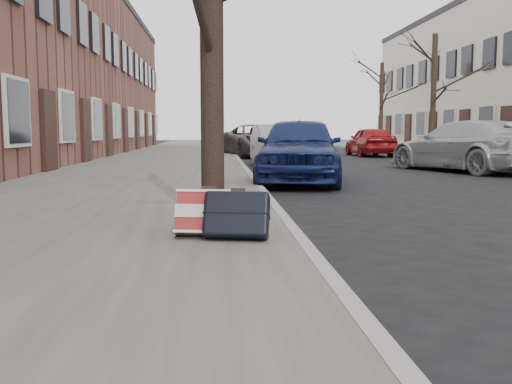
{
  "coord_description": "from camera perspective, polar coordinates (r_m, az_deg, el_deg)",
  "views": [
    {
      "loc": [
        -2.04,
        -4.46,
        1.13
      ],
      "look_at": [
        -1.67,
        0.8,
        0.55
      ],
      "focal_mm": 40.0,
      "sensor_mm": 36.0,
      "label": 1
    }
  ],
  "objects": [
    {
      "name": "far_sidewalk",
      "position": [
        21.83,
        22.81,
        2.94
      ],
      "size": [
        4.0,
        70.0,
        0.12
      ],
      "primitive_type": "cube",
      "color": "slate",
      "rests_on": "ground"
    },
    {
      "name": "tree_far_b",
      "position": [
        25.67,
        17.32,
        9.31
      ],
      "size": [
        0.24,
        0.24,
        5.03
      ],
      "primitive_type": "cylinder",
      "color": "black",
      "rests_on": "far_sidewalk"
    },
    {
      "name": "car_far_front",
      "position": [
        16.51,
        20.19,
        4.33
      ],
      "size": [
        3.39,
        5.14,
        1.39
      ],
      "primitive_type": "imported",
      "rotation": [
        0.0,
        0.0,
        3.47
      ],
      "color": "#A7ABAF",
      "rests_on": "ground"
    },
    {
      "name": "tree_far_c",
      "position": [
        32.93,
        12.41,
        8.44
      ],
      "size": [
        0.22,
        0.22,
        4.72
      ],
      "primitive_type": "cylinder",
      "color": "black",
      "rests_on": "far_sidewalk"
    },
    {
      "name": "suitcase_navy",
      "position": [
        5.24,
        -1.94,
        -2.26
      ],
      "size": [
        0.65,
        0.45,
        0.47
      ],
      "primitive_type": "cube",
      "rotation": [
        -0.42,
        0.0,
        -0.19
      ],
      "color": "black",
      "rests_on": "near_sidewalk"
    },
    {
      "name": "dirt_patch",
      "position": [
        5.74,
        -3.58,
        -3.82
      ],
      "size": [
        0.85,
        0.85,
        0.02
      ],
      "primitive_type": "cube",
      "color": "black",
      "rests_on": "near_sidewalk"
    },
    {
      "name": "ground",
      "position": [
        5.03,
        20.19,
        -7.13
      ],
      "size": [
        120.0,
        120.0,
        0.0
      ],
      "primitive_type": "plane",
      "color": "black",
      "rests_on": "ground"
    },
    {
      "name": "car_near_back",
      "position": [
        24.13,
        0.12,
        5.17
      ],
      "size": [
        3.24,
        5.27,
        1.36
      ],
      "primitive_type": "imported",
      "rotation": [
        0.0,
        0.0,
        0.21
      ],
      "color": "#3F3E44",
      "rests_on": "ground"
    },
    {
      "name": "car_near_front",
      "position": [
        12.21,
        4.37,
        4.28
      ],
      "size": [
        2.4,
        4.44,
        1.43
      ],
      "primitive_type": "imported",
      "rotation": [
        0.0,
        0.0,
        -0.17
      ],
      "color": "#141F50",
      "rests_on": "ground"
    },
    {
      "name": "suitcase_red",
      "position": [
        5.38,
        -4.86,
        -2.18
      ],
      "size": [
        0.62,
        0.4,
        0.45
      ],
      "primitive_type": "cube",
      "rotation": [
        -0.42,
        0.0,
        -0.15
      ],
      "color": "maroon",
      "rests_on": "near_sidewalk"
    },
    {
      "name": "car_near_mid",
      "position": [
        17.31,
        2.37,
        4.63
      ],
      "size": [
        1.59,
        4.0,
        1.3
      ],
      "primitive_type": "imported",
      "rotation": [
        0.0,
        0.0,
        0.06
      ],
      "color": "#A7AAAF",
      "rests_on": "ground"
    },
    {
      "name": "near_sidewalk",
      "position": [
        19.56,
        -8.9,
        3.02
      ],
      "size": [
        5.0,
        70.0,
        0.12
      ],
      "primitive_type": "cube",
      "color": "slate",
      "rests_on": "ground"
    },
    {
      "name": "car_far_back",
      "position": [
        25.25,
        11.35,
        4.99
      ],
      "size": [
        1.55,
        3.76,
        1.27
      ],
      "primitive_type": "imported",
      "rotation": [
        0.0,
        0.0,
        3.15
      ],
      "color": "maroon",
      "rests_on": "ground"
    }
  ]
}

